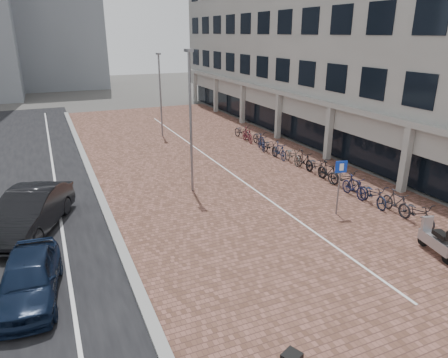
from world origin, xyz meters
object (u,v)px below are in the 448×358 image
at_px(car_dark, 30,212).
at_px(parking_sign, 340,179).
at_px(scooter_front, 437,239).
at_px(car_navy, 29,278).

bearing_deg(car_dark, parking_sign, 6.34).
relative_size(car_dark, parking_sign, 2.08).
distance_m(scooter_front, parking_sign, 4.45).
relative_size(car_navy, car_dark, 0.80).
bearing_deg(car_navy, parking_sign, 11.86).
xyz_separation_m(car_dark, parking_sign, (12.16, -3.67, 0.81)).
xyz_separation_m(car_navy, scooter_front, (13.22, -3.06, -0.07)).
distance_m(car_dark, scooter_front, 15.36).
relative_size(car_navy, parking_sign, 1.66).
xyz_separation_m(car_dark, scooter_front, (13.18, -7.88, -0.22)).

